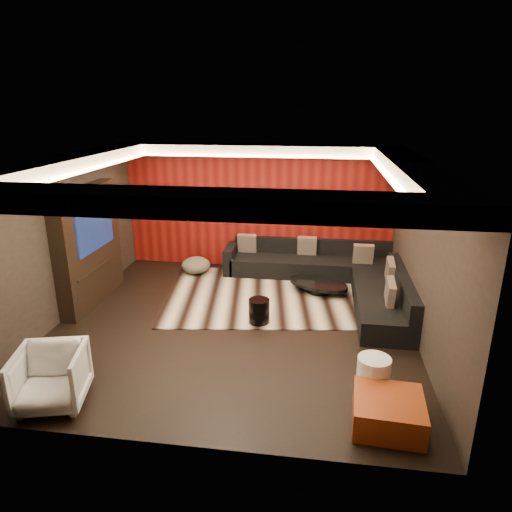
% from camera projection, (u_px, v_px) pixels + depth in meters
% --- Properties ---
extents(floor, '(6.00, 6.00, 0.02)m').
position_uv_depth(floor, '(234.00, 324.00, 7.89)').
color(floor, black).
rests_on(floor, ground).
extents(ceiling, '(6.00, 6.00, 0.02)m').
position_uv_depth(ceiling, '(231.00, 159.00, 7.00)').
color(ceiling, silver).
rests_on(ceiling, ground).
extents(wall_back, '(6.00, 0.02, 2.80)m').
position_uv_depth(wall_back, '(258.00, 207.00, 10.27)').
color(wall_back, black).
rests_on(wall_back, ground).
extents(wall_left, '(0.02, 6.00, 2.80)m').
position_uv_depth(wall_left, '(61.00, 239.00, 7.85)').
color(wall_left, black).
rests_on(wall_left, ground).
extents(wall_right, '(0.02, 6.00, 2.80)m').
position_uv_depth(wall_right, '(424.00, 255.00, 7.04)').
color(wall_right, black).
rests_on(wall_right, ground).
extents(red_feature_wall, '(5.98, 0.05, 2.78)m').
position_uv_depth(red_feature_wall, '(258.00, 207.00, 10.23)').
color(red_feature_wall, '#6B0C0A').
rests_on(red_feature_wall, ground).
extents(soffit_back, '(6.00, 0.60, 0.22)m').
position_uv_depth(soffit_back, '(256.00, 150.00, 9.57)').
color(soffit_back, silver).
rests_on(soffit_back, ground).
extents(soffit_front, '(6.00, 0.60, 0.22)m').
position_uv_depth(soffit_front, '(178.00, 202.00, 4.50)').
color(soffit_front, silver).
rests_on(soffit_front, ground).
extents(soffit_left, '(0.60, 4.80, 0.22)m').
position_uv_depth(soffit_left, '(68.00, 164.00, 7.40)').
color(soffit_left, silver).
rests_on(soffit_left, ground).
extents(soffit_right, '(0.60, 4.80, 0.22)m').
position_uv_depth(soffit_right, '(412.00, 170.00, 6.67)').
color(soffit_right, silver).
rests_on(soffit_right, ground).
extents(cove_back, '(4.80, 0.08, 0.04)m').
position_uv_depth(cove_back, '(254.00, 156.00, 9.28)').
color(cove_back, '#FFD899').
rests_on(cove_back, ground).
extents(cove_front, '(4.80, 0.08, 0.04)m').
position_uv_depth(cove_front, '(189.00, 204.00, 4.85)').
color(cove_front, '#FFD899').
rests_on(cove_front, ground).
extents(cove_left, '(0.08, 4.80, 0.04)m').
position_uv_depth(cove_left, '(88.00, 170.00, 7.38)').
color(cove_left, '#FFD899').
rests_on(cove_left, ground).
extents(cove_right, '(0.08, 4.80, 0.04)m').
position_uv_depth(cove_right, '(388.00, 176.00, 6.75)').
color(cove_right, '#FFD899').
rests_on(cove_right, ground).
extents(tv_surround, '(0.30, 2.00, 2.20)m').
position_uv_depth(tv_surround, '(89.00, 246.00, 8.49)').
color(tv_surround, black).
rests_on(tv_surround, ground).
extents(tv_screen, '(0.04, 1.30, 0.80)m').
position_uv_depth(tv_screen, '(95.00, 228.00, 8.36)').
color(tv_screen, black).
rests_on(tv_screen, ground).
extents(tv_shelf, '(0.04, 1.60, 0.04)m').
position_uv_depth(tv_shelf, '(99.00, 266.00, 8.59)').
color(tv_shelf, black).
rests_on(tv_shelf, ground).
extents(rug, '(4.36, 3.50, 0.02)m').
position_uv_depth(rug, '(269.00, 294.00, 9.08)').
color(rug, beige).
rests_on(rug, floor).
extents(coffee_table, '(1.63, 1.63, 0.21)m').
position_uv_depth(coffee_table, '(318.00, 287.00, 9.14)').
color(coffee_table, black).
rests_on(coffee_table, rug).
extents(drum_stool, '(0.45, 0.45, 0.42)m').
position_uv_depth(drum_stool, '(259.00, 311.00, 7.84)').
color(drum_stool, black).
rests_on(drum_stool, rug).
extents(striped_pouf, '(0.82, 0.82, 0.35)m').
position_uv_depth(striped_pouf, '(196.00, 265.00, 10.15)').
color(striped_pouf, '#B5AE8C').
rests_on(striped_pouf, rug).
extents(white_side_table, '(0.56, 0.56, 0.54)m').
position_uv_depth(white_side_table, '(373.00, 376.00, 5.89)').
color(white_side_table, white).
rests_on(white_side_table, floor).
extents(orange_ottoman, '(0.86, 0.86, 0.36)m').
position_uv_depth(orange_ottoman, '(388.00, 412.00, 5.35)').
color(orange_ottoman, '#8E3B12').
rests_on(orange_ottoman, floor).
extents(armchair, '(0.98, 1.00, 0.75)m').
position_uv_depth(armchair, '(51.00, 378.00, 5.67)').
color(armchair, silver).
rests_on(armchair, floor).
extents(sectional_sofa, '(3.65, 3.50, 0.75)m').
position_uv_depth(sectional_sofa, '(334.00, 276.00, 9.32)').
color(sectional_sofa, black).
rests_on(sectional_sofa, floor).
extents(throw_pillows, '(3.23, 2.81, 0.50)m').
position_uv_depth(throw_pillows, '(334.00, 259.00, 9.24)').
color(throw_pillows, '#CDAE96').
rests_on(throw_pillows, sectional_sofa).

